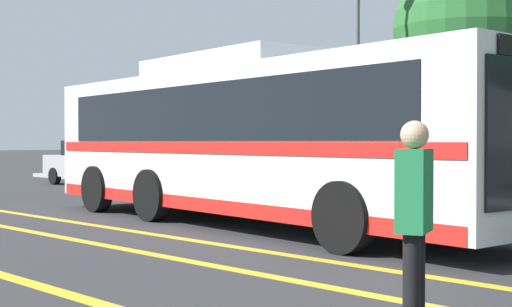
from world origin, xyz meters
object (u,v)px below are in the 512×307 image
at_px(parked_car_2, 373,174).
at_px(tree_1, 236,89).
at_px(street_lamp, 357,12).
at_px(parked_car_0, 96,163).
at_px(parked_car_1, 205,170).
at_px(pedestrian_0, 414,214).
at_px(transit_bus, 255,137).
at_px(tree_3, 464,29).

bearing_deg(parked_car_2, tree_1, -114.47).
bearing_deg(street_lamp, parked_car_2, -46.60).
distance_m(parked_car_0, parked_car_1, 5.33).
distance_m(parked_car_0, pedestrian_0, 20.59).
bearing_deg(parked_car_2, transit_bus, 8.48).
height_order(transit_bus, pedestrian_0, transit_bus).
bearing_deg(parked_car_2, pedestrian_0, 37.95).
bearing_deg(street_lamp, pedestrian_0, -51.14).
bearing_deg(parked_car_2, tree_3, -171.17).
distance_m(parked_car_2, street_lamp, 5.54).
bearing_deg(transit_bus, parked_car_1, -118.49).
height_order(pedestrian_0, tree_3, tree_3).
xyz_separation_m(transit_bus, tree_1, (-10.00, 8.87, 1.86)).
bearing_deg(transit_bus, street_lamp, -151.07).
bearing_deg(pedestrian_0, parked_car_1, -146.03).
distance_m(transit_bus, tree_3, 10.98).
bearing_deg(pedestrian_0, street_lamp, -162.21).
bearing_deg(parked_car_1, parked_car_0, 92.09).
relative_size(transit_bus, parked_car_0, 2.63).
height_order(pedestrian_0, street_lamp, street_lamp).
bearing_deg(tree_3, pedestrian_0, -62.36).
relative_size(parked_car_0, street_lamp, 0.60).
bearing_deg(transit_bus, tree_1, -125.53).
distance_m(parked_car_2, tree_3, 7.21).
distance_m(pedestrian_0, street_lamp, 15.24).
bearing_deg(street_lamp, tree_1, 164.80).
xyz_separation_m(parked_car_2, tree_3, (-0.86, 5.83, 4.15)).
bearing_deg(parked_car_1, parked_car_2, -96.04).
xyz_separation_m(parked_car_0, street_lamp, (9.42, 2.59, 4.41)).
bearing_deg(tree_1, parked_car_2, -24.90).
relative_size(transit_bus, parked_car_2, 2.52).
bearing_deg(tree_1, parked_car_0, -117.58).
xyz_separation_m(transit_bus, parked_car_2, (-0.64, 4.53, -0.83)).
bearing_deg(parked_car_1, pedestrian_0, -128.10).
relative_size(tree_1, tree_3, 0.73).
bearing_deg(parked_car_1, tree_3, -48.35).
bearing_deg(parked_car_0, transit_bus, 72.22).
height_order(parked_car_2, street_lamp, street_lamp).
distance_m(parked_car_0, parked_car_2, 11.72).
bearing_deg(street_lamp, parked_car_0, -164.66).
relative_size(parked_car_2, street_lamp, 0.63).
distance_m(transit_bus, street_lamp, 8.35).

